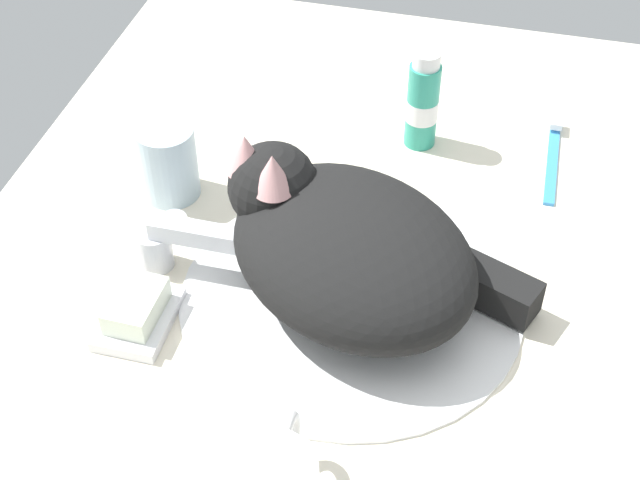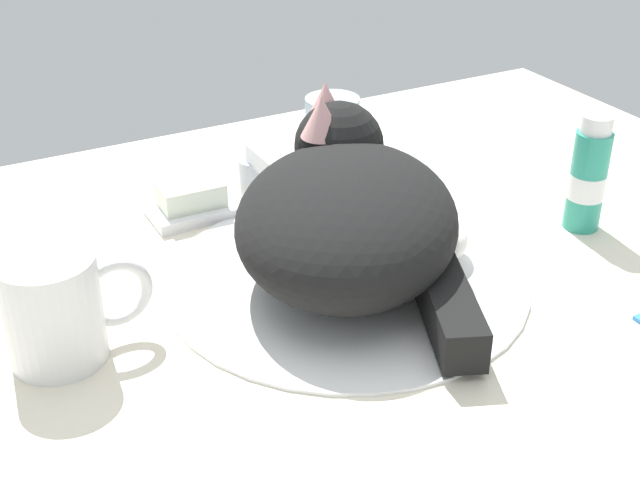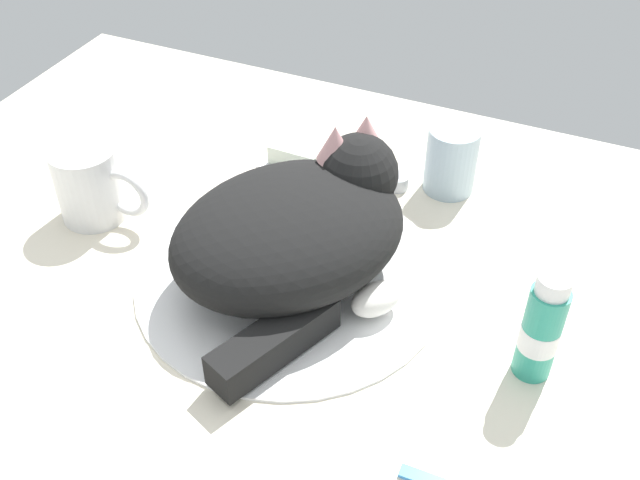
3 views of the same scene
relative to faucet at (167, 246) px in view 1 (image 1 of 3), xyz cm
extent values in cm
cube|color=silver|center=(0.00, -18.83, -4.33)|extent=(110.00, 82.50, 3.00)
cylinder|color=white|center=(0.00, -18.83, -2.49)|extent=(33.64, 33.64, 0.68)
cylinder|color=silver|center=(0.00, 1.44, -0.68)|extent=(3.60, 3.60, 4.30)
cube|color=silver|center=(0.00, -3.24, 2.47)|extent=(2.00, 9.36, 2.00)
cylinder|color=silver|center=(-5.20, 1.44, -1.93)|extent=(2.80, 2.80, 1.80)
cylinder|color=silver|center=(5.20, 1.44, -1.93)|extent=(2.80, 2.80, 1.80)
ellipsoid|color=black|center=(0.00, -18.83, 3.45)|extent=(30.78, 32.38, 11.21)
sphere|color=black|center=(4.09, -10.00, 6.54)|extent=(12.20, 12.20, 8.80)
ellipsoid|color=white|center=(3.11, -11.46, 4.85)|extent=(7.20, 7.44, 4.84)
cone|color=#DB9E9E|center=(1.71, -10.79, 10.28)|extent=(5.49, 5.49, 3.96)
cone|color=#DB9E9E|center=(3.90, -7.50, 10.28)|extent=(5.49, 5.49, 3.96)
cube|color=black|center=(3.54, -29.67, -0.32)|extent=(8.80, 14.55, 3.66)
ellipsoid|color=white|center=(10.36, -20.33, -0.50)|extent=(6.10, 6.66, 3.29)
torus|color=white|center=(-21.06, -18.17, 1.80)|extent=(6.18, 1.00, 6.18)
cylinder|color=silver|center=(11.00, 3.93, 1.46)|extent=(6.28, 6.28, 8.58)
cube|color=white|center=(-7.89, 0.17, -2.23)|extent=(9.00, 6.40, 1.20)
cube|color=silver|center=(-7.89, 0.17, -0.39)|extent=(6.69, 4.51, 2.49)
cylinder|color=teal|center=(26.59, -21.04, 2.38)|extent=(3.66, 3.66, 10.42)
cylinder|color=white|center=(26.59, -21.04, 1.86)|extent=(3.73, 3.73, 2.60)
cylinder|color=white|center=(26.59, -21.04, 8.49)|extent=(3.11, 3.11, 1.80)
cube|color=#388CD8|center=(26.31, -36.50, -2.43)|extent=(15.11, 1.43, 0.80)
cube|color=white|center=(32.75, -36.40, -1.63)|extent=(2.22, 1.47, 0.80)
camera|label=1|loc=(-60.67, -30.89, 64.06)|focal=52.07mm
camera|label=2|loc=(-34.15, -78.00, 39.89)|focal=48.68mm
camera|label=3|loc=(26.88, -71.96, 53.90)|focal=42.30mm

